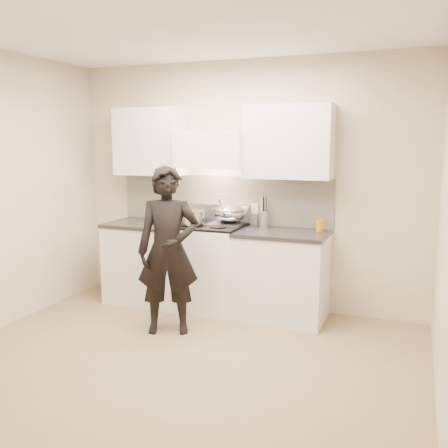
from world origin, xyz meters
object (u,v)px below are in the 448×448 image
(wok, at_px, (230,213))
(utensil_crock, at_px, (263,218))
(person, at_px, (168,251))
(stove, at_px, (208,266))
(counter_right, at_px, (282,275))

(wok, xyz_separation_m, utensil_crock, (0.37, 0.01, -0.04))
(wok, xyz_separation_m, person, (-0.29, -0.91, -0.25))
(person, bearing_deg, wok, 49.46)
(stove, xyz_separation_m, wok, (0.20, 0.14, 0.58))
(wok, relative_size, utensil_crock, 1.37)
(counter_right, relative_size, person, 0.57)
(counter_right, bearing_deg, person, -140.10)
(counter_right, bearing_deg, wok, 167.09)
(stove, relative_size, wok, 2.09)
(stove, relative_size, person, 0.60)
(stove, bearing_deg, counter_right, 0.00)
(stove, distance_m, counter_right, 0.83)
(counter_right, distance_m, utensil_crock, 0.64)
(stove, distance_m, utensil_crock, 0.81)
(counter_right, height_order, wok, wok)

